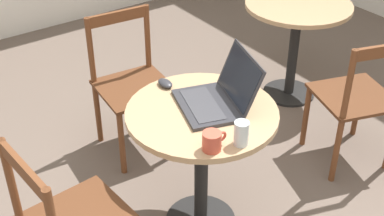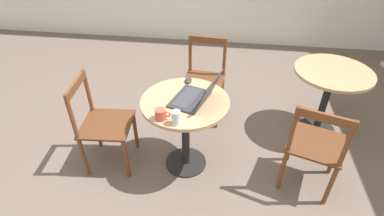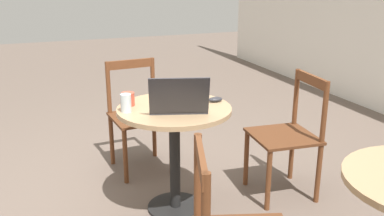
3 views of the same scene
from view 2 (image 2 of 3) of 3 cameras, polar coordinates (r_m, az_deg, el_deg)
The scene contains 10 objects.
ground_plane at distance 2.77m, azimuth -3.66°, elevation -14.64°, with size 16.00×16.00×0.00m, color #66564C.
cafe_table_near at distance 2.56m, azimuth -1.29°, elevation -1.51°, with size 0.74×0.74×0.74m.
cafe_table_mid at distance 3.27m, azimuth 24.76°, elevation 4.03°, with size 0.74×0.74×0.74m.
chair_near_left at distance 2.79m, azimuth -16.77°, elevation -2.95°, with size 0.47×0.47×0.89m.
chair_near_back at distance 3.31m, azimuth 2.31°, elevation 5.44°, with size 0.47×0.47×0.89m.
chair_mid_front at distance 2.65m, azimuth 22.36°, elevation -6.82°, with size 0.55×0.55×0.89m.
laptop at distance 2.42m, azimuth 0.73°, elevation 2.26°, with size 0.43×0.44×0.25m.
mouse at distance 2.71m, azimuth -0.70°, elevation 5.32°, with size 0.06×0.10×0.03m.
mug at distance 2.25m, azimuth -5.98°, elevation -1.20°, with size 0.12×0.08×0.09m.
drinking_glass at distance 2.19m, azimuth -3.05°, elevation -1.86°, with size 0.07×0.07×0.11m.
Camera 2 is at (0.41, -1.70, 2.14)m, focal length 28.00 mm.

